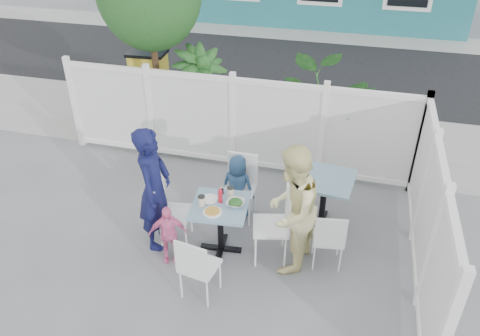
% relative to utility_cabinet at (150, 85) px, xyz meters
% --- Properties ---
extents(ground, '(80.00, 80.00, 0.00)m').
position_rel_utility_cabinet_xyz_m(ground, '(2.09, -4.00, -0.63)').
color(ground, slate).
extents(near_sidewalk, '(24.00, 2.60, 0.01)m').
position_rel_utility_cabinet_xyz_m(near_sidewalk, '(2.09, -0.20, -0.63)').
color(near_sidewalk, gray).
rests_on(near_sidewalk, ground).
extents(street, '(24.00, 5.00, 0.01)m').
position_rel_utility_cabinet_xyz_m(street, '(2.09, 3.50, -0.63)').
color(street, black).
rests_on(street, ground).
extents(far_sidewalk, '(24.00, 1.60, 0.01)m').
position_rel_utility_cabinet_xyz_m(far_sidewalk, '(2.09, 6.60, -0.63)').
color(far_sidewalk, gray).
rests_on(far_sidewalk, ground).
extents(fence_back, '(5.86, 0.08, 1.60)m').
position_rel_utility_cabinet_xyz_m(fence_back, '(2.19, -1.60, 0.15)').
color(fence_back, white).
rests_on(fence_back, ground).
extents(fence_right, '(0.08, 3.66, 1.60)m').
position_rel_utility_cabinet_xyz_m(fence_right, '(5.09, -3.40, 0.15)').
color(fence_right, white).
rests_on(fence_right, ground).
extents(utility_cabinet, '(0.71, 0.54, 1.26)m').
position_rel_utility_cabinet_xyz_m(utility_cabinet, '(0.00, 0.00, 0.00)').
color(utility_cabinet, gold).
rests_on(utility_cabinet, ground).
extents(potted_shrub_a, '(1.41, 1.41, 1.78)m').
position_rel_utility_cabinet_xyz_m(potted_shrub_a, '(1.38, -0.90, 0.26)').
color(potted_shrub_a, '#18431B').
rests_on(potted_shrub_a, ground).
extents(potted_shrub_b, '(1.60, 1.41, 1.71)m').
position_rel_utility_cabinet_xyz_m(potted_shrub_b, '(3.65, -1.00, 0.22)').
color(potted_shrub_b, '#18431B').
rests_on(potted_shrub_b, ground).
extents(main_table, '(0.76, 0.76, 0.74)m').
position_rel_utility_cabinet_xyz_m(main_table, '(2.61, -3.70, -0.06)').
color(main_table, teal).
rests_on(main_table, ground).
extents(spare_table, '(0.82, 0.82, 0.79)m').
position_rel_utility_cabinet_xyz_m(spare_table, '(3.83, -2.82, -0.02)').
color(spare_table, teal).
rests_on(spare_table, ground).
extents(chair_left, '(0.46, 0.47, 0.92)m').
position_rel_utility_cabinet_xyz_m(chair_left, '(1.89, -3.66, -0.10)').
color(chair_left, white).
rests_on(chair_left, ground).
extents(chair_right, '(0.54, 0.55, 1.01)m').
position_rel_utility_cabinet_xyz_m(chair_right, '(3.34, -3.63, -0.04)').
color(chair_right, white).
rests_on(chair_right, ground).
extents(chair_back, '(0.44, 0.42, 0.96)m').
position_rel_utility_cabinet_xyz_m(chair_back, '(2.66, -2.85, -0.07)').
color(chair_back, white).
rests_on(chair_back, ground).
extents(chair_near, '(0.46, 0.45, 0.89)m').
position_rel_utility_cabinet_xyz_m(chair_near, '(2.59, -4.56, -0.12)').
color(chair_near, white).
rests_on(chair_near, ground).
extents(chair_spare, '(0.43, 0.42, 0.84)m').
position_rel_utility_cabinet_xyz_m(chair_spare, '(3.99, -3.66, -0.14)').
color(chair_spare, white).
rests_on(chair_spare, ground).
extents(man, '(0.48, 0.67, 1.72)m').
position_rel_utility_cabinet_xyz_m(man, '(1.75, -3.74, 0.23)').
color(man, '#11143F').
rests_on(man, ground).
extents(woman, '(0.78, 0.92, 1.70)m').
position_rel_utility_cabinet_xyz_m(woman, '(3.51, -3.73, 0.22)').
color(woman, '#ECD958').
rests_on(woman, ground).
extents(boy, '(0.52, 0.37, 0.98)m').
position_rel_utility_cabinet_xyz_m(boy, '(2.62, -2.90, -0.14)').
color(boy, navy).
rests_on(boy, ground).
extents(toddler, '(0.53, 0.37, 0.83)m').
position_rel_utility_cabinet_xyz_m(toddler, '(2.02, -4.03, -0.22)').
color(toddler, pink).
rests_on(toddler, ground).
extents(plate_main, '(0.24, 0.24, 0.02)m').
position_rel_utility_cabinet_xyz_m(plate_main, '(2.57, -3.88, 0.12)').
color(plate_main, white).
rests_on(plate_main, main_table).
extents(plate_side, '(0.22, 0.22, 0.02)m').
position_rel_utility_cabinet_xyz_m(plate_side, '(2.44, -3.62, 0.12)').
color(plate_side, white).
rests_on(plate_side, main_table).
extents(salad_bowl, '(0.23, 0.23, 0.06)m').
position_rel_utility_cabinet_xyz_m(salad_bowl, '(2.80, -3.65, 0.14)').
color(salad_bowl, white).
rests_on(salad_bowl, main_table).
extents(coffee_cup_a, '(0.09, 0.09, 0.13)m').
position_rel_utility_cabinet_xyz_m(coffee_cup_a, '(2.40, -3.77, 0.18)').
color(coffee_cup_a, beige).
rests_on(coffee_cup_a, main_table).
extents(coffee_cup_b, '(0.09, 0.09, 0.13)m').
position_rel_utility_cabinet_xyz_m(coffee_cup_b, '(2.69, -3.49, 0.17)').
color(coffee_cup_b, beige).
rests_on(coffee_cup_b, main_table).
extents(ketchup_bottle, '(0.06, 0.06, 0.18)m').
position_rel_utility_cabinet_xyz_m(ketchup_bottle, '(2.60, -3.64, 0.20)').
color(ketchup_bottle, red).
rests_on(ketchup_bottle, main_table).
extents(salt_shaker, '(0.03, 0.03, 0.07)m').
position_rel_utility_cabinet_xyz_m(salt_shaker, '(2.55, -3.44, 0.15)').
color(salt_shaker, white).
rests_on(salt_shaker, main_table).
extents(pepper_shaker, '(0.03, 0.03, 0.08)m').
position_rel_utility_cabinet_xyz_m(pepper_shaker, '(2.57, -3.45, 0.15)').
color(pepper_shaker, black).
rests_on(pepper_shaker, main_table).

